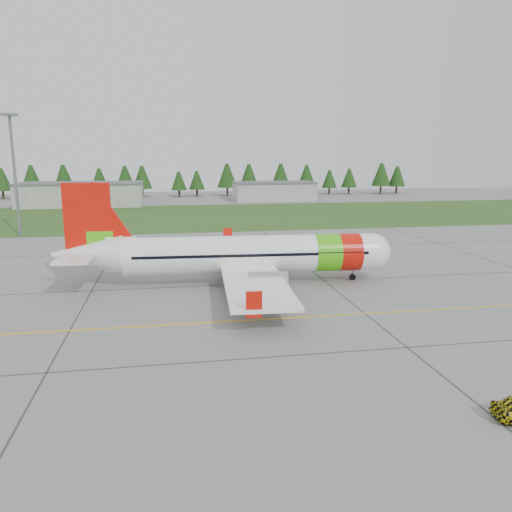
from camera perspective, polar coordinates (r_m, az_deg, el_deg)
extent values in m
plane|color=gray|center=(35.47, 2.00, -11.46)|extent=(320.00, 320.00, 0.00)
cylinder|color=white|center=(54.07, -0.55, 0.21)|extent=(27.24, 5.61, 4.06)
sphere|color=white|center=(57.08, 13.08, 0.52)|extent=(4.06, 4.06, 4.06)
cone|color=white|center=(54.93, -18.65, 0.17)|extent=(7.50, 4.47, 4.06)
cube|color=black|center=(57.12, 13.39, 0.88)|extent=(1.82, 2.80, 0.58)
cylinder|color=#4AC80F|center=(55.55, 8.02, 0.41)|extent=(2.94, 4.29, 4.14)
cylinder|color=red|center=(56.23, 10.48, 0.46)|extent=(2.52, 4.26, 4.14)
cube|color=white|center=(54.25, -1.09, -0.98)|extent=(7.63, 33.57, 0.37)
cube|color=red|center=(70.27, -3.25, 2.37)|extent=(1.26, 0.26, 2.08)
cube|color=red|center=(38.09, -0.24, -5.57)|extent=(1.26, 0.26, 2.08)
cylinder|color=gray|center=(60.10, -0.14, -0.30)|extent=(3.87, 2.40, 2.18)
cylinder|color=gray|center=(49.04, 1.38, -3.04)|extent=(3.87, 2.40, 2.18)
cube|color=red|center=(54.35, -18.67, 3.78)|extent=(4.80, 0.65, 7.91)
cube|color=#4AC80F|center=(54.45, -17.34, 1.43)|extent=(2.73, 0.59, 2.50)
cube|color=white|center=(55.00, -19.20, 0.42)|extent=(4.01, 12.14, 0.23)
cylinder|color=slate|center=(56.94, 10.99, -1.99)|extent=(0.19, 0.19, 1.46)
cylinder|color=black|center=(57.03, 10.98, -2.36)|extent=(0.72, 0.33, 0.71)
cylinder|color=slate|center=(57.24, -2.41, -1.45)|extent=(0.23, 0.23, 1.98)
cylinder|color=black|center=(57.32, -2.82, -1.89)|extent=(1.11, 0.53, 1.08)
cylinder|color=slate|center=(51.60, -1.93, -2.90)|extent=(0.23, 0.23, 1.98)
cylinder|color=black|center=(51.68, -2.38, -3.39)|extent=(1.11, 0.53, 1.08)
cube|color=#30561E|center=(114.97, -6.48, 4.58)|extent=(320.00, 50.00, 0.03)
cube|color=gold|center=(42.81, -0.23, -7.32)|extent=(120.00, 0.25, 0.02)
cube|color=#A8A8A3|center=(144.21, -19.29, 6.61)|extent=(32.00, 14.00, 6.00)
cube|color=#A8A8A3|center=(153.68, 2.06, 7.36)|extent=(24.00, 12.00, 5.20)
cylinder|color=slate|center=(93.46, -25.83, 8.06)|extent=(0.50, 0.50, 20.00)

